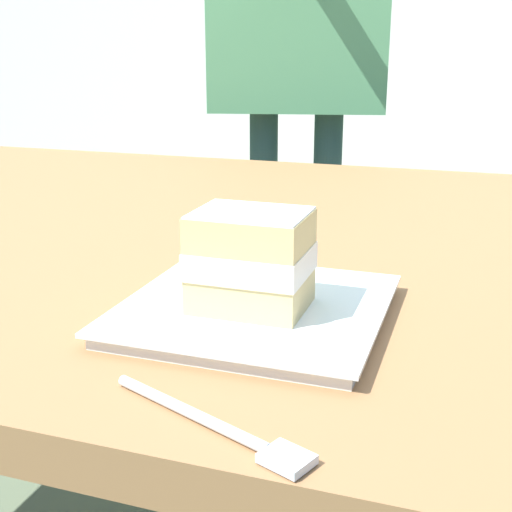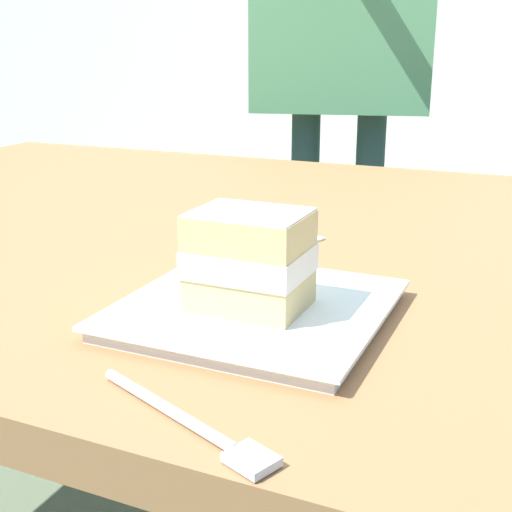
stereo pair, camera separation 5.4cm
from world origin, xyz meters
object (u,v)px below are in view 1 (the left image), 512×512
dessert_plate (256,310)px  cake_slice (251,260)px  patio_table (187,271)px  paper_napkin (247,237)px  dessert_fork (218,426)px  diner_person (298,4)px

dessert_plate → cake_slice: bearing=-92.1°
patio_table → cake_slice: cake_slice is taller
patio_table → cake_slice: size_ratio=15.99×
patio_table → dessert_plate: dessert_plate is taller
dessert_plate → patio_table: bearing=124.4°
patio_table → paper_napkin: size_ratio=11.07×
dessert_fork → paper_napkin: dessert_fork is taller
dessert_fork → paper_napkin: (-0.14, 0.44, -0.00)m
dessert_plate → dessert_fork: 0.20m
dessert_plate → paper_napkin: (-0.10, 0.25, -0.01)m
cake_slice → diner_person: bearing=103.5°
dessert_plate → cake_slice: (-0.00, -0.01, 0.05)m
cake_slice → paper_napkin: cake_slice is taller
dessert_plate → cake_slice: size_ratio=2.31×
patio_table → cake_slice: (0.21, -0.32, 0.14)m
cake_slice → paper_napkin: size_ratio=0.69×
dessert_fork → paper_napkin: 0.46m
cake_slice → patio_table: bearing=123.2°
diner_person → cake_slice: bearing=-76.5°
patio_table → dessert_plate: 0.38m
dessert_plate → diner_person: bearing=103.7°
patio_table → diner_person: bearing=94.5°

